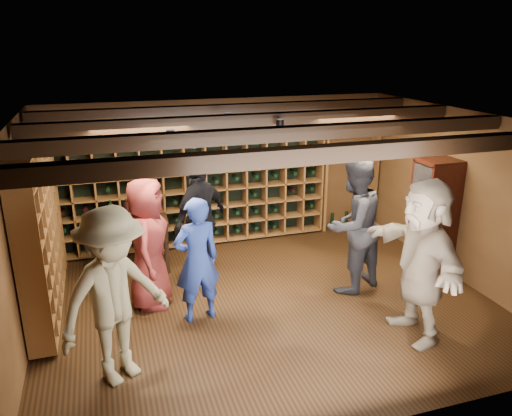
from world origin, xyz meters
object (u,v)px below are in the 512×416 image
object	(u,v)px
guest_woman_black	(200,220)
tasting_table	(131,226)
guest_beige	(421,260)
guest_red_floral	(148,243)
display_cabinet	(432,219)
man_blue_shirt	(197,260)
guest_khaki	(114,297)
man_grey_suit	(353,225)

from	to	relation	value
guest_woman_black	tasting_table	size ratio (longest dim) A/B	1.66
guest_beige	guest_red_floral	bearing A→B (deg)	-116.91
display_cabinet	guest_woman_black	xyz separation A→B (m)	(-3.41, 0.81, 0.08)
man_blue_shirt	guest_beige	size ratio (longest dim) A/B	0.83
display_cabinet	guest_khaki	size ratio (longest dim) A/B	0.91
guest_khaki	tasting_table	world-z (taller)	guest_khaki
man_grey_suit	guest_red_floral	distance (m)	2.82
man_blue_shirt	man_grey_suit	distance (m)	2.25
display_cabinet	man_blue_shirt	distance (m)	3.70
man_grey_suit	tasting_table	xyz separation A→B (m)	(-2.93, 1.54, -0.25)
man_grey_suit	tasting_table	world-z (taller)	man_grey_suit
tasting_table	display_cabinet	bearing A→B (deg)	-14.31
man_grey_suit	guest_khaki	size ratio (longest dim) A/B	1.02
guest_red_floral	man_blue_shirt	bearing A→B (deg)	-121.38
guest_beige	man_grey_suit	bearing A→B (deg)	-168.45
guest_khaki	guest_beige	world-z (taller)	guest_beige
guest_red_floral	guest_khaki	bearing A→B (deg)	176.14
man_blue_shirt	guest_khaki	distance (m)	1.39
guest_khaki	tasting_table	distance (m)	2.65
man_blue_shirt	man_grey_suit	xyz separation A→B (m)	(2.24, 0.15, 0.16)
man_blue_shirt	guest_woman_black	bearing A→B (deg)	-113.09
man_grey_suit	guest_woman_black	xyz separation A→B (m)	(-1.97, 0.98, -0.05)
guest_beige	display_cabinet	bearing A→B (deg)	142.76
display_cabinet	man_blue_shirt	bearing A→B (deg)	-175.03
display_cabinet	tasting_table	xyz separation A→B (m)	(-4.38, 1.37, -0.12)
man_blue_shirt	guest_red_floral	xyz separation A→B (m)	(-0.54, 0.55, 0.07)
man_grey_suit	guest_khaki	distance (m)	3.44
guest_woman_black	man_blue_shirt	bearing A→B (deg)	35.71
guest_woman_black	guest_khaki	world-z (taller)	guest_khaki
man_blue_shirt	guest_khaki	size ratio (longest dim) A/B	0.85
man_grey_suit	guest_red_floral	world-z (taller)	man_grey_suit
man_grey_suit	guest_beige	bearing A→B (deg)	75.83
tasting_table	guest_khaki	bearing A→B (deg)	-94.26
man_grey_suit	guest_khaki	bearing A→B (deg)	-4.53
guest_red_floral	guest_beige	size ratio (longest dim) A/B	0.90
guest_red_floral	guest_beige	bearing A→B (deg)	-105.63
tasting_table	guest_woman_black	bearing A→B (deg)	-27.01
man_blue_shirt	guest_red_floral	size ratio (longest dim) A/B	0.92
guest_woman_black	display_cabinet	bearing A→B (deg)	125.88
man_grey_suit	tasting_table	distance (m)	3.32
man_blue_shirt	guest_khaki	world-z (taller)	guest_khaki
guest_red_floral	display_cabinet	bearing A→B (deg)	-78.97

